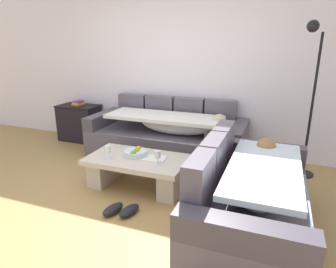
{
  "coord_description": "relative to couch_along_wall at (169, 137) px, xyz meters",
  "views": [
    {
      "loc": [
        1.68,
        -2.37,
        1.7
      ],
      "look_at": [
        0.35,
        1.09,
        0.55
      ],
      "focal_mm": 31.58,
      "sensor_mm": 36.0,
      "label": 1
    }
  ],
  "objects": [
    {
      "name": "ground_plane",
      "position": [
        -0.15,
        -1.62,
        -0.33
      ],
      "size": [
        14.0,
        14.0,
        0.0
      ],
      "primitive_type": "plane",
      "color": "#A8824A"
    },
    {
      "name": "back_wall",
      "position": [
        -0.15,
        0.53,
        1.02
      ],
      "size": [
        9.0,
        0.1,
        2.7
      ],
      "primitive_type": "cube",
      "color": "white",
      "rests_on": "ground_plane"
    },
    {
      "name": "couch_along_wall",
      "position": [
        0.0,
        0.0,
        0.0
      ],
      "size": [
        2.34,
        0.92,
        0.88
      ],
      "color": "#5A515F",
      "rests_on": "ground_plane"
    },
    {
      "name": "couch_near_window",
      "position": [
        1.37,
        -1.5,
        0.0
      ],
      "size": [
        0.92,
        1.81,
        0.88
      ],
      "rotation": [
        0.0,
        0.0,
        1.57
      ],
      "color": "#5A515F",
      "rests_on": "ground_plane"
    },
    {
      "name": "coffee_table",
      "position": [
        -0.01,
        -1.04,
        -0.09
      ],
      "size": [
        1.2,
        0.68,
        0.38
      ],
      "color": "beige",
      "rests_on": "ground_plane"
    },
    {
      "name": "fruit_bowl",
      "position": [
        -0.04,
        -1.0,
        0.09
      ],
      "size": [
        0.28,
        0.28,
        0.1
      ],
      "color": "silver",
      "rests_on": "coffee_table"
    },
    {
      "name": "wine_glass_near_left",
      "position": [
        -0.31,
        -1.2,
        0.16
      ],
      "size": [
        0.07,
        0.07,
        0.17
      ],
      "color": "silver",
      "rests_on": "coffee_table"
    },
    {
      "name": "wine_glass_near_right",
      "position": [
        0.31,
        -1.15,
        0.16
      ],
      "size": [
        0.07,
        0.07,
        0.17
      ],
      "color": "silver",
      "rests_on": "coffee_table"
    },
    {
      "name": "open_magazine",
      "position": [
        0.2,
        -1.0,
        0.05
      ],
      "size": [
        0.31,
        0.24,
        0.01
      ],
      "primitive_type": "cube",
      "rotation": [
        0.0,
        0.0,
        0.13
      ],
      "color": "white",
      "rests_on": "coffee_table"
    },
    {
      "name": "side_cabinet",
      "position": [
        -1.8,
        0.23,
        -0.01
      ],
      "size": [
        0.72,
        0.44,
        0.64
      ],
      "color": "black",
      "rests_on": "ground_plane"
    },
    {
      "name": "book_stack_on_cabinet",
      "position": [
        -1.8,
        0.23,
        0.35
      ],
      "size": [
        0.16,
        0.2,
        0.08
      ],
      "color": "#B76623",
      "rests_on": "side_cabinet"
    },
    {
      "name": "floor_lamp",
      "position": [
        1.85,
        0.01,
        0.79
      ],
      "size": [
        0.33,
        0.31,
        1.95
      ],
      "color": "black",
      "rests_on": "ground_plane"
    },
    {
      "name": "pair_of_shoes",
      "position": [
        0.11,
        -1.66,
        -0.29
      ],
      "size": [
        0.35,
        0.33,
        0.09
      ],
      "color": "black",
      "rests_on": "ground_plane"
    }
  ]
}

